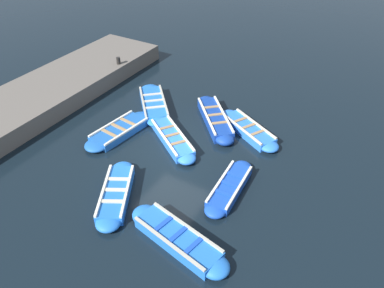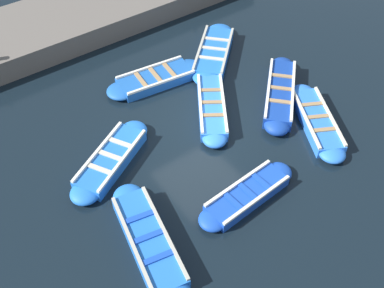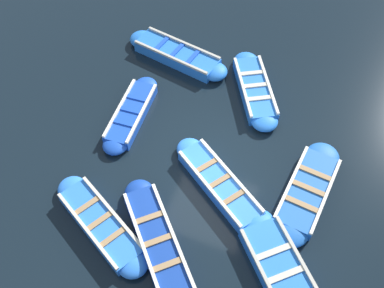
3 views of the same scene
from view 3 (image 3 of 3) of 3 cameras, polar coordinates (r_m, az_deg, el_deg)
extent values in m
plane|color=black|center=(12.33, 2.76, -2.39)|extent=(120.00, 120.00, 0.00)
cube|color=blue|center=(14.86, -1.89, 11.24)|extent=(2.93, 1.41, 0.37)
ellipsoid|color=blue|center=(14.32, 2.86, 9.19)|extent=(0.97, 0.95, 0.37)
ellipsoid|color=blue|center=(15.51, -6.34, 13.07)|extent=(0.97, 0.95, 0.37)
cube|color=#B2AD9E|center=(14.96, -1.06, 12.73)|extent=(2.72, 0.62, 0.07)
cube|color=#B2AD9E|center=(14.48, -2.80, 10.97)|extent=(2.72, 0.62, 0.07)
cube|color=#1947B7|center=(14.48, 0.10, 10.98)|extent=(0.29, 0.78, 0.04)
cube|color=#1947B7|center=(14.72, -1.91, 11.82)|extent=(0.29, 0.78, 0.04)
cube|color=#1947B7|center=(14.99, -3.87, 12.62)|extent=(0.29, 0.78, 0.04)
cube|color=#1E59AD|center=(12.04, 14.42, -5.85)|extent=(1.29, 2.55, 0.30)
ellipsoid|color=#1E59AD|center=(11.42, 12.40, -10.62)|extent=(1.03, 1.06, 0.30)
ellipsoid|color=#1E59AD|center=(12.75, 16.21, -1.59)|extent=(1.03, 1.06, 0.30)
cube|color=silver|center=(11.89, 16.68, -6.25)|extent=(0.37, 2.40, 0.07)
cube|color=silver|center=(11.90, 12.53, -4.55)|extent=(0.37, 2.40, 0.07)
cube|color=#9E7A51|center=(11.62, 13.76, -7.42)|extent=(0.90, 0.24, 0.04)
cube|color=#9E7A51|center=(11.90, 14.59, -5.44)|extent=(0.90, 0.24, 0.04)
cube|color=#9E7A51|center=(12.19, 15.38, -3.56)|extent=(0.90, 0.24, 0.04)
cube|color=blue|center=(13.92, 7.97, 6.87)|extent=(1.96, 2.59, 0.33)
ellipsoid|color=blue|center=(13.15, 9.16, 2.94)|extent=(1.09, 1.10, 0.33)
ellipsoid|color=blue|center=(14.76, 6.90, 10.37)|extent=(1.09, 1.10, 0.33)
cube|color=silver|center=(13.88, 9.64, 7.57)|extent=(1.25, 2.16, 0.07)
cube|color=silver|center=(13.69, 6.47, 7.30)|extent=(1.25, 2.16, 0.07)
cube|color=beige|center=(13.45, 8.56, 5.77)|extent=(0.73, 0.49, 0.04)
cube|color=beige|center=(13.79, 8.06, 7.39)|extent=(0.73, 0.49, 0.04)
cube|color=beige|center=(14.14, 7.58, 8.93)|extent=(0.73, 0.49, 0.04)
cube|color=blue|center=(11.77, 3.52, -5.16)|extent=(2.71, 2.20, 0.33)
ellipsoid|color=blue|center=(11.31, 7.72, -10.03)|extent=(1.03, 1.02, 0.33)
ellipsoid|color=blue|center=(12.37, -0.26, -0.68)|extent=(1.03, 1.02, 0.33)
cube|color=silver|center=(11.73, 4.96, -3.81)|extent=(2.26, 1.59, 0.07)
cube|color=silver|center=(11.49, 2.14, -5.51)|extent=(2.26, 1.59, 0.07)
cube|color=olive|center=(11.40, 5.32, -6.74)|extent=(0.51, 0.65, 0.04)
cube|color=olive|center=(11.62, 3.56, -4.69)|extent=(0.51, 0.65, 0.04)
cube|color=olive|center=(11.86, 1.88, -2.72)|extent=(0.51, 0.65, 0.04)
cube|color=navy|center=(10.98, -4.26, -12.55)|extent=(2.65, 2.77, 0.39)
ellipsoid|color=navy|center=(11.66, -6.69, -6.20)|extent=(1.10, 1.10, 0.39)
cube|color=silver|center=(10.81, -2.42, -11.41)|extent=(2.06, 2.21, 0.07)
cube|color=silver|center=(10.75, -6.26, -12.69)|extent=(2.06, 2.21, 0.07)
cube|color=#9E7A51|center=(10.54, -3.15, -15.05)|extent=(0.63, 0.60, 0.04)
cube|color=#9E7A51|center=(10.79, -4.33, -12.09)|extent=(0.63, 0.60, 0.04)
cube|color=#9E7A51|center=(11.06, -5.42, -9.26)|extent=(0.63, 0.60, 0.04)
cube|color=blue|center=(10.89, 11.66, -16.28)|extent=(2.62, 2.74, 0.34)
ellipsoid|color=blue|center=(11.30, 8.34, -10.26)|extent=(1.36, 1.36, 0.34)
cube|color=#B2AD9E|center=(10.86, 14.10, -14.91)|extent=(1.88, 2.06, 0.07)
cube|color=#B2AD9E|center=(10.57, 9.51, -16.89)|extent=(1.88, 2.06, 0.07)
cube|color=beige|center=(10.72, 11.83, -15.93)|extent=(0.76, 0.71, 0.04)
cube|color=beige|center=(10.87, 10.35, -13.29)|extent=(0.76, 0.71, 0.04)
cube|color=#1947B7|center=(13.29, -7.72, 3.82)|extent=(0.91, 2.38, 0.29)
ellipsoid|color=#1947B7|center=(12.67, -9.71, -0.07)|extent=(0.75, 0.77, 0.29)
ellipsoid|color=#1947B7|center=(13.99, -5.91, 7.33)|extent=(0.75, 0.77, 0.29)
cube|color=silver|center=(13.05, -6.41, 3.99)|extent=(0.22, 2.29, 0.07)
cube|color=silver|center=(13.27, -9.19, 4.65)|extent=(0.22, 2.29, 0.07)
cube|color=#1947B7|center=(12.89, -8.63, 2.67)|extent=(0.69, 0.18, 0.04)
cube|color=#1947B7|center=(13.17, -7.80, 4.28)|extent=(0.69, 0.18, 0.04)
cube|color=#1947B7|center=(13.46, -7.00, 5.82)|extent=(0.69, 0.18, 0.04)
cube|color=blue|center=(11.43, -11.49, -9.94)|extent=(2.70, 1.97, 0.32)
ellipsoid|color=blue|center=(10.90, -7.57, -14.75)|extent=(1.05, 1.04, 0.32)
ellipsoid|color=blue|center=(12.09, -14.92, -5.56)|extent=(1.05, 1.04, 0.32)
cube|color=beige|center=(11.32, -10.08, -8.44)|extent=(2.30, 1.29, 0.07)
cube|color=beige|center=(11.22, -13.24, -10.55)|extent=(2.30, 1.29, 0.07)
cube|color=#9E7A51|center=(11.03, -10.02, -11.55)|extent=(0.47, 0.71, 0.04)
cube|color=#9E7A51|center=(11.27, -11.64, -9.53)|extent=(0.47, 0.71, 0.04)
cube|color=#9E7A51|center=(11.54, -13.17, -7.60)|extent=(0.47, 0.71, 0.04)
camera|label=1|loc=(18.00, -10.09, 49.24)|focal=35.00mm
camera|label=2|loc=(15.75, -24.32, 47.82)|focal=42.00mm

